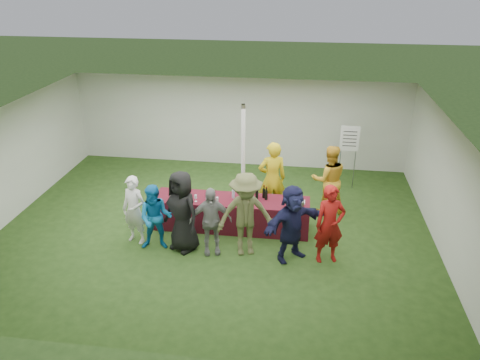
# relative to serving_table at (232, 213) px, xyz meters

# --- Properties ---
(ground) EXTENTS (60.00, 60.00, 0.00)m
(ground) POSITION_rel_serving_table_xyz_m (-0.38, -0.09, -0.38)
(ground) COLOR #284719
(ground) RESTS_ON ground
(tent) EXTENTS (10.00, 10.00, 10.00)m
(tent) POSITION_rel_serving_table_xyz_m (0.12, 1.11, 0.98)
(tent) COLOR white
(tent) RESTS_ON ground
(serving_table) EXTENTS (3.60, 0.80, 0.75)m
(serving_table) POSITION_rel_serving_table_xyz_m (0.00, 0.00, 0.00)
(serving_table) COLOR #561121
(serving_table) RESTS_ON ground
(wine_bottles) EXTENTS (0.56, 0.16, 0.32)m
(wine_bottles) POSITION_rel_serving_table_xyz_m (0.57, 0.13, 0.50)
(wine_bottles) COLOR black
(wine_bottles) RESTS_ON serving_table
(wine_glasses) EXTENTS (2.76, 0.13, 0.16)m
(wine_glasses) POSITION_rel_serving_table_xyz_m (-0.60, -0.25, 0.49)
(wine_glasses) COLOR silver
(wine_glasses) RESTS_ON serving_table
(water_bottle) EXTENTS (0.07, 0.07, 0.23)m
(water_bottle) POSITION_rel_serving_table_xyz_m (0.03, 0.08, 0.48)
(water_bottle) COLOR silver
(water_bottle) RESTS_ON serving_table
(bar_towel) EXTENTS (0.25, 0.18, 0.03)m
(bar_towel) POSITION_rel_serving_table_xyz_m (1.56, 0.05, 0.39)
(bar_towel) COLOR white
(bar_towel) RESTS_ON serving_table
(dump_bucket) EXTENTS (0.22, 0.22, 0.18)m
(dump_bucket) POSITION_rel_serving_table_xyz_m (1.56, -0.22, 0.46)
(dump_bucket) COLOR slate
(dump_bucket) RESTS_ON serving_table
(wine_list_sign) EXTENTS (0.50, 0.03, 1.80)m
(wine_list_sign) POSITION_rel_serving_table_xyz_m (2.80, 2.59, 0.94)
(wine_list_sign) COLOR slate
(wine_list_sign) RESTS_ON ground
(staff_pourer) EXTENTS (0.79, 0.63, 1.89)m
(staff_pourer) POSITION_rel_serving_table_xyz_m (0.87, 0.83, 0.57)
(staff_pourer) COLOR gold
(staff_pourer) RESTS_ON ground
(staff_back) EXTENTS (0.96, 0.80, 1.77)m
(staff_back) POSITION_rel_serving_table_xyz_m (2.25, 1.11, 0.51)
(staff_back) COLOR gold
(staff_back) RESTS_ON ground
(customer_0) EXTENTS (0.65, 0.52, 1.57)m
(customer_0) POSITION_rel_serving_table_xyz_m (-2.02, -0.88, 0.41)
(customer_0) COLOR silver
(customer_0) RESTS_ON ground
(customer_1) EXTENTS (0.79, 0.65, 1.50)m
(customer_1) POSITION_rel_serving_table_xyz_m (-1.47, -1.09, 0.37)
(customer_1) COLOR #116EB2
(customer_1) RESTS_ON ground
(customer_2) EXTENTS (1.06, 0.96, 1.82)m
(customer_2) POSITION_rel_serving_table_xyz_m (-0.90, -1.02, 0.54)
(customer_2) COLOR black
(customer_2) RESTS_ON ground
(customer_3) EXTENTS (0.96, 0.59, 1.53)m
(customer_3) POSITION_rel_serving_table_xyz_m (-0.27, -1.10, 0.39)
(customer_3) COLOR gray
(customer_3) RESTS_ON ground
(customer_4) EXTENTS (1.35, 1.00, 1.87)m
(customer_4) POSITION_rel_serving_table_xyz_m (0.46, -1.02, 0.56)
(customer_4) COLOR brown
(customer_4) RESTS_ON ground
(customer_5) EXTENTS (1.51, 1.38, 1.68)m
(customer_5) POSITION_rel_serving_table_xyz_m (1.43, -1.08, 0.46)
(customer_5) COLOR #17193D
(customer_5) RESTS_ON ground
(customer_6) EXTENTS (0.71, 0.57, 1.71)m
(customer_6) POSITION_rel_serving_table_xyz_m (2.20, -1.05, 0.48)
(customer_6) COLOR maroon
(customer_6) RESTS_ON ground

